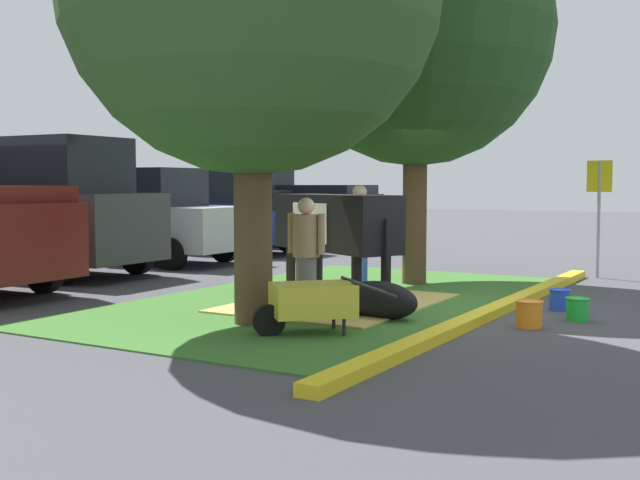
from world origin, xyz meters
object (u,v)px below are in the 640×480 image
suv_dark_grey (40,207)px  sedan_blue (220,213)px  cow_holstein (332,223)px  person_handler (306,254)px  bucket_green (577,309)px  shade_tree_right (416,30)px  bucket_blue (560,299)px  person_visitor_near (360,233)px  parking_sign (599,195)px  bucket_orange (529,313)px  pickup_truck_black (276,205)px  calf_lying (377,300)px  sedan_silver (145,217)px  wheelbarrow (311,301)px

suv_dark_grey → sedan_blue: suv_dark_grey is taller
cow_holstein → sedan_blue: 8.42m
person_handler → bucket_green: 3.42m
shade_tree_right → suv_dark_grey: 7.53m
cow_holstein → person_handler: 1.57m
shade_tree_right → bucket_blue: 5.15m
person_handler → person_visitor_near: size_ratio=0.91×
person_handler → cow_holstein: bearing=17.6°
suv_dark_grey → person_visitor_near: bearing=-78.0°
parking_sign → sedan_blue: bearing=85.4°
shade_tree_right → person_visitor_near: 3.48m
cow_holstein → person_handler: bearing=-162.4°
bucket_orange → pickup_truck_black: pickup_truck_black is taller
shade_tree_right → cow_holstein: shade_tree_right is taller
calf_lying → person_handler: size_ratio=0.88×
person_visitor_near → sedan_silver: bearing=76.7°
person_handler → bucket_blue: person_handler is taller
bucket_blue → parking_sign: bearing=4.5°
person_handler → suv_dark_grey: 6.93m
parking_sign → person_handler: bearing=160.0°
shade_tree_right → bucket_orange: (-2.98, -2.78, -4.04)m
shade_tree_right → parking_sign: bearing=-44.1°
person_visitor_near → wheelbarrow: size_ratio=1.24×
bucket_orange → pickup_truck_black: (8.96, 9.55, 0.95)m
calf_lying → pickup_truck_black: size_ratio=0.24×
calf_lying → wheelbarrow: size_ratio=0.98×
bucket_orange → sedan_blue: bearing=56.3°
bucket_green → suv_dark_grey: bearing=89.8°
person_handler → sedan_silver: 7.86m
bucket_green → bucket_blue: (0.71, 0.39, -0.00)m
parking_sign → bucket_blue: size_ratio=7.25×
person_handler → sedan_blue: (7.03, 6.79, 0.18)m
sedan_silver → person_visitor_near: bearing=-103.3°
sedan_blue → parking_sign: bearing=-94.6°
person_visitor_near → sedan_blue: 7.38m
wheelbarrow → pickup_truck_black: size_ratio=0.25×
calf_lying → person_handler: bearing=115.8°
cow_holstein → suv_dark_grey: suv_dark_grey is taller
person_handler → sedan_silver: (4.22, 6.63, 0.18)m
person_handler → bucket_orange: (0.77, -2.61, -0.64)m
shade_tree_right → calf_lying: size_ratio=4.86×
bucket_green → pickup_truck_black: bearing=50.4°
person_visitor_near → wheelbarrow: person_visitor_near is taller
shade_tree_right → bucket_orange: shade_tree_right is taller
person_handler → person_visitor_near: 2.92m
wheelbarrow → person_visitor_near: bearing=19.9°
cow_holstein → bucket_green: size_ratio=10.04×
wheelbarrow → bucket_orange: 2.62m
sedan_blue → pickup_truck_black: bearing=3.2°
person_visitor_near → shade_tree_right: bearing=-30.7°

